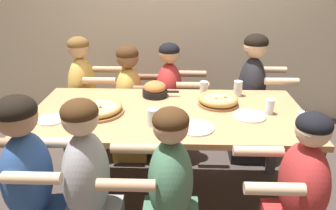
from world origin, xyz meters
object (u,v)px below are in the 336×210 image
at_px(drinking_glass_c, 70,120).
at_px(drinking_glass_e, 238,89).
at_px(drinking_glass_a, 204,88).
at_px(diner_far_right, 250,103).
at_px(cocktail_glass_blue, 302,120).
at_px(diner_far_center, 170,107).
at_px(empty_plate_c, 249,116).
at_px(diner_near_midleft, 89,203).
at_px(skillet_bowl, 155,90).
at_px(diner_far_midleft, 130,107).
at_px(drinking_glass_d, 153,118).
at_px(empty_plate_a, 196,128).
at_px(diner_near_center, 170,207).
at_px(pizza_board_second, 97,109).
at_px(pizza_board_main, 218,100).
at_px(empty_plate_b, 51,119).
at_px(drinking_glass_b, 270,108).
at_px(diner_near_left, 32,199).
at_px(diner_far_left, 85,104).

relative_size(drinking_glass_c, drinking_glass_e, 0.95).
distance_m(drinking_glass_a, diner_far_right, 0.62).
bearing_deg(cocktail_glass_blue, diner_far_center, 134.38).
height_order(empty_plate_c, diner_near_midleft, diner_near_midleft).
xyz_separation_m(cocktail_glass_blue, drinking_glass_a, (-0.59, 0.57, 0.01)).
distance_m(drinking_glass_a, drinking_glass_c, 1.10).
relative_size(skillet_bowl, diner_far_center, 0.26).
xyz_separation_m(drinking_glass_c, diner_far_midleft, (0.23, 0.98, -0.32)).
bearing_deg(drinking_glass_d, empty_plate_a, -7.54).
distance_m(skillet_bowl, cocktail_glass_blue, 1.10).
bearing_deg(diner_near_midleft, diner_near_center, -90.00).
relative_size(pizza_board_second, empty_plate_c, 1.67).
xyz_separation_m(pizza_board_main, diner_far_right, (0.37, 0.55, -0.24)).
xyz_separation_m(drinking_glass_a, diner_far_center, (-0.29, 0.33, -0.31)).
bearing_deg(drinking_glass_c, pizza_board_main, 23.92).
bearing_deg(empty_plate_b, diner_far_center, 48.24).
distance_m(drinking_glass_b, drinking_glass_c, 1.35).
xyz_separation_m(pizza_board_main, diner_near_midleft, (-0.78, -0.83, -0.29)).
bearing_deg(diner_far_right, diner_near_left, -46.89).
bearing_deg(diner_far_midleft, drinking_glass_b, 57.26).
bearing_deg(diner_near_center, diner_near_midleft, 90.00).
relative_size(pizza_board_main, cocktail_glass_blue, 2.47).
bearing_deg(drinking_glass_b, diner_far_right, 87.64).
bearing_deg(empty_plate_c, skillet_bowl, 150.92).
distance_m(drinking_glass_d, diner_near_left, 0.84).
bearing_deg(empty_plate_c, pizza_board_main, 132.13).
bearing_deg(diner_far_center, skillet_bowl, -15.23).
bearing_deg(diner_far_midleft, pizza_board_second, -9.16).
distance_m(drinking_glass_a, drinking_glass_d, 0.69).
height_order(empty_plate_b, empty_plate_c, same).
xyz_separation_m(pizza_board_main, drinking_glass_a, (-0.09, 0.22, 0.01)).
distance_m(diner_far_left, diner_far_midleft, 0.43).
xyz_separation_m(cocktail_glass_blue, drinking_glass_c, (-1.47, -0.09, 0.01)).
bearing_deg(drinking_glass_d, drinking_glass_e, 41.71).
bearing_deg(skillet_bowl, drinking_glass_e, 2.99).
bearing_deg(drinking_glass_a, empty_plate_a, -98.42).
relative_size(drinking_glass_a, drinking_glass_d, 0.93).
height_order(drinking_glass_d, diner_far_right, diner_far_right).
bearing_deg(empty_plate_c, empty_plate_a, -152.95).
relative_size(drinking_glass_a, diner_near_midleft, 0.10).
xyz_separation_m(pizza_board_main, empty_plate_a, (-0.18, -0.41, -0.03)).
relative_size(empty_plate_b, diner_far_center, 0.17).
height_order(drinking_glass_b, drinking_glass_e, drinking_glass_e).
bearing_deg(diner_near_left, diner_far_midleft, -14.37).
bearing_deg(diner_far_center, drinking_glass_e, 57.78).
xyz_separation_m(empty_plate_c, diner_near_center, (-0.53, -0.62, -0.28)).
bearing_deg(drinking_glass_b, diner_far_center, 135.73).
bearing_deg(diner_far_left, drinking_glass_a, 73.21).
bearing_deg(diner_near_midleft, diner_far_left, 15.99).
xyz_separation_m(pizza_board_main, drinking_glass_b, (0.34, -0.15, 0.01)).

